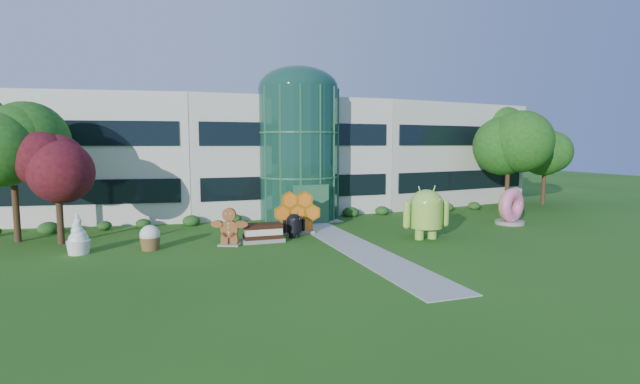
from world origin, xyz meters
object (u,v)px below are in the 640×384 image
object	(u,v)px
donut	(510,206)
gingerbread	(229,226)
android_black	(294,224)
android_green	(426,210)

from	to	relation	value
donut	gingerbread	bearing A→B (deg)	163.00
gingerbread	donut	bearing A→B (deg)	25.75
android_black	donut	bearing A→B (deg)	-9.85
android_green	gingerbread	distance (m)	11.57
gingerbread	android_black	bearing A→B (deg)	36.88
donut	android_black	bearing A→B (deg)	160.12
android_green	android_black	distance (m)	7.98
android_green	gingerbread	bearing A→B (deg)	172.87
donut	gingerbread	distance (m)	19.80
android_green	gingerbread	xyz separation A→B (m)	(-11.35, 2.14, -0.68)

